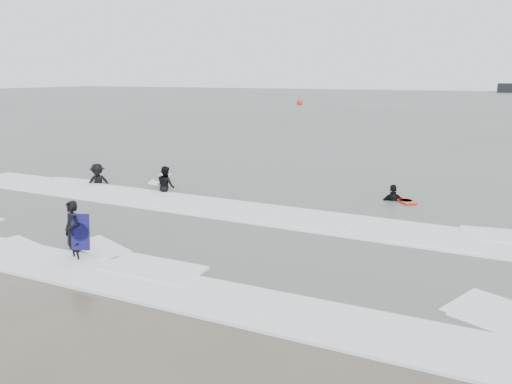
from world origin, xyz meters
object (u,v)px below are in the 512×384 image
at_px(surfer_centre, 75,261).
at_px(surfer_wading, 166,193).
at_px(surfer_right_near, 393,202).
at_px(surfer_breaker, 98,185).
at_px(buoy, 300,102).

relative_size(surfer_centre, surfer_wading, 0.99).
height_order(surfer_centre, surfer_right_near, surfer_right_near).
bearing_deg(surfer_centre, surfer_breaker, 147.46).
relative_size(surfer_breaker, surfer_right_near, 1.00).
bearing_deg(surfer_centre, surfer_wading, 126.26).
relative_size(surfer_right_near, buoy, 1.11).
relative_size(surfer_breaker, buoy, 1.11).
relative_size(surfer_centre, surfer_right_near, 0.91).
xyz_separation_m(surfer_breaker, surfer_right_near, (12.55, 2.81, 0.00)).
bearing_deg(surfer_right_near, surfer_wading, -8.70).
distance_m(surfer_centre, surfer_right_near, 12.06).
height_order(surfer_centre, surfer_breaker, surfer_breaker).
distance_m(surfer_centre, buoy, 71.99).
height_order(surfer_breaker, buoy, buoy).
bearing_deg(surfer_breaker, surfer_right_near, -20.57).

